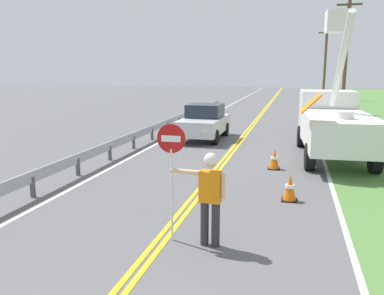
% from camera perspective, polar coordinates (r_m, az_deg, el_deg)
% --- Properties ---
extents(centerline_yellow_left, '(0.11, 110.00, 0.01)m').
position_cam_1_polar(centerline_yellow_left, '(22.46, 7.96, 2.50)').
color(centerline_yellow_left, yellow).
rests_on(centerline_yellow_left, ground).
extents(centerline_yellow_right, '(0.11, 110.00, 0.01)m').
position_cam_1_polar(centerline_yellow_right, '(22.44, 8.42, 2.48)').
color(centerline_yellow_right, yellow).
rests_on(centerline_yellow_right, ground).
extents(edge_line_right, '(0.12, 110.00, 0.01)m').
position_cam_1_polar(edge_line_right, '(22.35, 17.40, 2.06)').
color(edge_line_right, silver).
rests_on(edge_line_right, ground).
extents(edge_line_left, '(0.12, 110.00, 0.01)m').
position_cam_1_polar(edge_line_left, '(23.12, -0.72, 2.85)').
color(edge_line_left, silver).
rests_on(edge_line_left, ground).
extents(flagger_worker, '(1.09, 0.27, 1.83)m').
position_cam_1_polar(flagger_worker, '(7.46, 2.59, -6.65)').
color(flagger_worker, '#2D2D33').
rests_on(flagger_worker, ground).
extents(stop_sign_paddle, '(0.56, 0.04, 2.33)m').
position_cam_1_polar(stop_sign_paddle, '(7.53, -3.00, -1.27)').
color(stop_sign_paddle, silver).
rests_on(stop_sign_paddle, ground).
extents(utility_bucket_truck, '(2.67, 6.92, 5.55)m').
position_cam_1_polar(utility_bucket_truck, '(16.32, 19.71, 3.75)').
color(utility_bucket_truck, white).
rests_on(utility_bucket_truck, ground).
extents(oncoming_sedan_nearest, '(1.97, 4.13, 1.70)m').
position_cam_1_polar(oncoming_sedan_nearest, '(19.30, 1.77, 3.69)').
color(oncoming_sedan_nearest, silver).
rests_on(oncoming_sedan_nearest, ground).
extents(utility_pole_mid, '(1.80, 0.28, 8.73)m').
position_cam_1_polar(utility_pole_mid, '(32.90, 21.38, 12.50)').
color(utility_pole_mid, brown).
rests_on(utility_pole_mid, ground).
extents(utility_pole_far, '(1.80, 0.28, 8.11)m').
position_cam_1_polar(utility_pole_far, '(48.41, 18.70, 11.60)').
color(utility_pole_far, brown).
rests_on(utility_pole_far, ground).
extents(traffic_cone_lead, '(0.40, 0.40, 0.70)m').
position_cam_1_polar(traffic_cone_lead, '(10.52, 13.97, -5.72)').
color(traffic_cone_lead, orange).
rests_on(traffic_cone_lead, ground).
extents(traffic_cone_mid, '(0.40, 0.40, 0.70)m').
position_cam_1_polar(traffic_cone_mid, '(13.72, 11.83, -1.70)').
color(traffic_cone_mid, orange).
rests_on(traffic_cone_mid, ground).
extents(guardrail_left_shoulder, '(0.10, 32.00, 0.71)m').
position_cam_1_polar(guardrail_left_shoulder, '(20.27, -4.69, 3.12)').
color(guardrail_left_shoulder, '#9EA0A3').
rests_on(guardrail_left_shoulder, ground).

